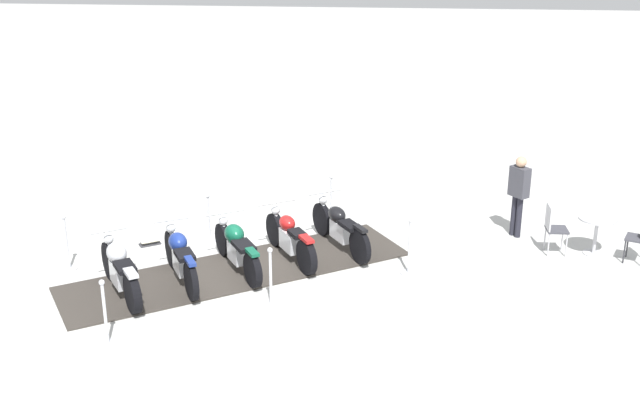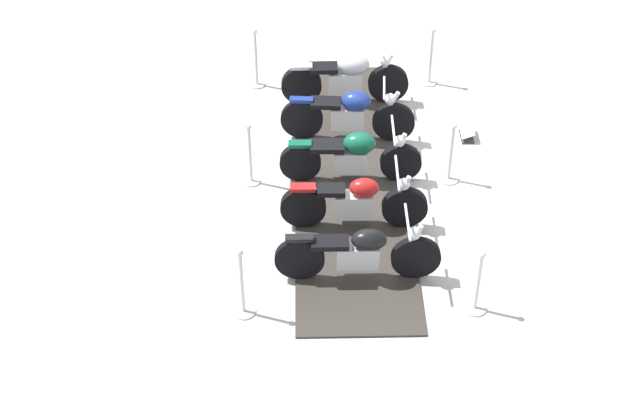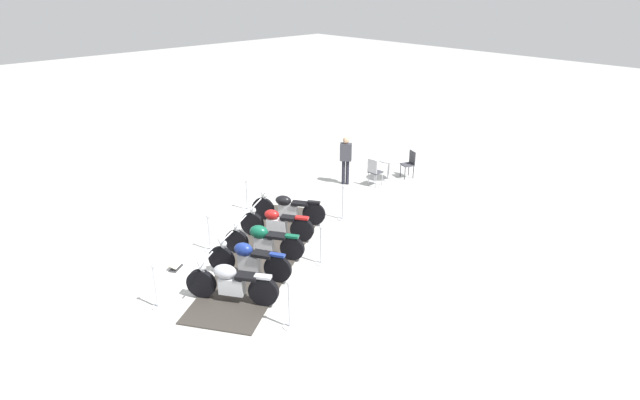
% 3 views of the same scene
% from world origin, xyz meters
% --- Properties ---
extents(ground_plane, '(80.00, 80.00, 0.00)m').
position_xyz_m(ground_plane, '(0.00, 0.00, 0.00)').
color(ground_plane, silver).
extents(display_platform, '(6.42, 4.93, 0.03)m').
position_xyz_m(display_platform, '(0.00, 0.00, 0.02)').
color(display_platform, '#38332D').
rests_on(display_platform, ground_plane).
extents(motorcycle_black, '(1.30, 1.95, 0.99)m').
position_xyz_m(motorcycle_black, '(-1.81, -1.19, 0.49)').
color(motorcycle_black, black).
rests_on(motorcycle_black, display_platform).
extents(motorcycle_maroon, '(1.27, 1.88, 0.97)m').
position_xyz_m(motorcycle_maroon, '(-0.90, -0.60, 0.46)').
color(motorcycle_maroon, black).
rests_on(motorcycle_maroon, display_platform).
extents(motorcycle_forest, '(1.28, 1.92, 0.93)m').
position_xyz_m(motorcycle_forest, '(0.02, -0.03, 0.49)').
color(motorcycle_forest, black).
rests_on(motorcycle_forest, display_platform).
extents(motorcycle_navy, '(1.12, 1.96, 1.00)m').
position_xyz_m(motorcycle_navy, '(0.93, 0.55, 0.51)').
color(motorcycle_navy, black).
rests_on(motorcycle_navy, display_platform).
extents(motorcycle_chrome, '(1.31, 1.88, 1.00)m').
position_xyz_m(motorcycle_chrome, '(1.84, 1.14, 0.50)').
color(motorcycle_chrome, black).
rests_on(motorcycle_chrome, display_platform).
extents(stanchion_right_mid, '(0.33, 0.33, 1.04)m').
position_xyz_m(stanchion_right_mid, '(0.82, -1.29, 0.33)').
color(stanchion_right_mid, silver).
rests_on(stanchion_right_mid, ground_plane).
extents(stanchion_left_front, '(0.31, 0.31, 1.11)m').
position_xyz_m(stanchion_left_front, '(-3.16, -0.20, 0.38)').
color(stanchion_left_front, silver).
rests_on(stanchion_left_front, ground_plane).
extents(stanchion_right_front, '(0.32, 0.32, 1.01)m').
position_xyz_m(stanchion_right_front, '(-1.52, -2.78, 0.33)').
color(stanchion_right_front, silver).
rests_on(stanchion_right_front, ground_plane).
extents(stanchion_left_rear, '(0.30, 0.30, 1.11)m').
position_xyz_m(stanchion_left_rear, '(1.52, 2.78, 0.39)').
color(stanchion_left_rear, silver).
rests_on(stanchion_left_rear, ground_plane).
extents(stanchion_left_mid, '(0.29, 0.29, 1.08)m').
position_xyz_m(stanchion_left_mid, '(-0.82, 1.29, 0.39)').
color(stanchion_left_mid, silver).
rests_on(stanchion_left_mid, ground_plane).
extents(stanchion_right_rear, '(0.28, 0.28, 1.09)m').
position_xyz_m(stanchion_right_rear, '(3.16, 0.20, 0.40)').
color(stanchion_right_rear, silver).
rests_on(stanchion_right_rear, ground_plane).
extents(info_placard, '(0.46, 0.39, 0.18)m').
position_xyz_m(info_placard, '(1.99, -1.06, 0.06)').
color(info_placard, '#333338').
rests_on(info_placard, ground_plane).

